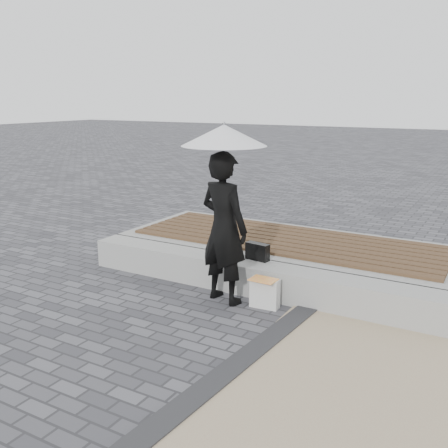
{
  "coord_description": "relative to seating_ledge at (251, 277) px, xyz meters",
  "views": [
    {
      "loc": [
        2.86,
        -4.12,
        2.52
      ],
      "look_at": [
        -0.16,
        1.15,
        1.0
      ],
      "focal_mm": 40.97,
      "sensor_mm": 36.0,
      "label": 1
    }
  ],
  "objects": [
    {
      "name": "timber_platform",
      "position": [
        0.0,
        1.2,
        0.0
      ],
      "size": [
        5.0,
        2.0,
        0.4
      ],
      "primitive_type": "cube",
      "color": "#A0A09B",
      "rests_on": "ground"
    },
    {
      "name": "parasol",
      "position": [
        -0.16,
        -0.45,
        1.88
      ],
      "size": [
        1.02,
        1.02,
        1.31
      ],
      "rotation": [
        0.0,
        0.0,
        0.22
      ],
      "color": "#A8A8AD",
      "rests_on": "ground"
    },
    {
      "name": "ground",
      "position": [
        0.0,
        -1.6,
        -0.2
      ],
      "size": [
        80.0,
        80.0,
        0.0
      ],
      "primitive_type": "plane",
      "color": "#535359",
      "rests_on": "ground"
    },
    {
      "name": "handbag",
      "position": [
        0.02,
        0.14,
        0.31
      ],
      "size": [
        0.34,
        0.16,
        0.23
      ],
      "primitive_type": "cube",
      "rotation": [
        0.0,
        0.0,
        -0.14
      ],
      "color": "black",
      "rests_on": "seating_ledge"
    },
    {
      "name": "edging_band",
      "position": [
        0.75,
        -2.1,
        -0.18
      ],
      "size": [
        0.61,
        5.2,
        0.04
      ],
      "primitive_type": "cube",
      "rotation": [
        0.0,
        0.0,
        -0.07
      ],
      "color": "#2A2A2D",
      "rests_on": "ground"
    },
    {
      "name": "seating_ledge",
      "position": [
        0.0,
        0.0,
        0.0
      ],
      "size": [
        5.0,
        0.45,
        0.4
      ],
      "primitive_type": "cube",
      "color": "#959691",
      "rests_on": "ground"
    },
    {
      "name": "canvas_tote",
      "position": [
        0.39,
        -0.4,
        -0.01
      ],
      "size": [
        0.36,
        0.17,
        0.37
      ],
      "primitive_type": "cube",
      "rotation": [
        0.0,
        0.0,
        0.07
      ],
      "color": "silver",
      "rests_on": "ground"
    },
    {
      "name": "woman",
      "position": [
        -0.16,
        -0.45,
        0.75
      ],
      "size": [
        0.78,
        0.6,
        1.9
      ],
      "primitive_type": "imported",
      "rotation": [
        0.0,
        0.0,
        2.91
      ],
      "color": "black",
      "rests_on": "ground"
    },
    {
      "name": "magazine",
      "position": [
        0.39,
        -0.45,
        0.18
      ],
      "size": [
        0.32,
        0.24,
        0.01
      ],
      "primitive_type": "cube",
      "rotation": [
        0.0,
        0.0,
        -0.03
      ],
      "color": "#FC5748",
      "rests_on": "canvas_tote"
    },
    {
      "name": "timber_decking",
      "position": [
        0.0,
        1.2,
        0.22
      ],
      "size": [
        4.6,
        1.6,
        0.04
      ],
      "primitive_type": null,
      "color": "brown",
      "rests_on": "timber_platform"
    }
  ]
}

